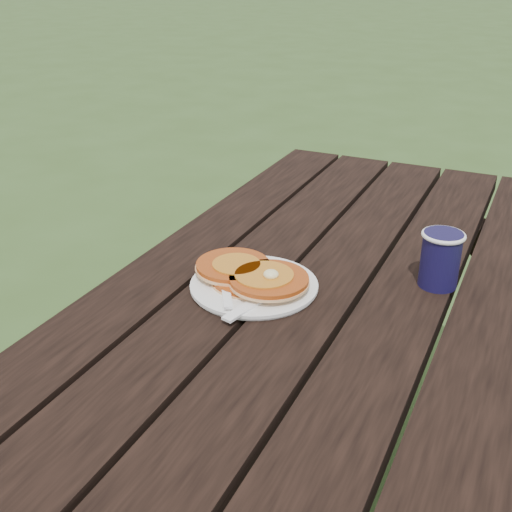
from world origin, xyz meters
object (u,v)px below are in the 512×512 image
at_px(picnic_table, 295,476).
at_px(plate, 254,286).
at_px(coffee_cup, 441,256).
at_px(pancake_stack, 252,275).

distance_m(picnic_table, plate, 0.40).
xyz_separation_m(picnic_table, coffee_cup, (0.19, 0.19, 0.44)).
bearing_deg(pancake_stack, plate, -31.79).
height_order(picnic_table, plate, plate).
bearing_deg(pancake_stack, coffee_cup, 26.24).
relative_size(picnic_table, pancake_stack, 8.04).
distance_m(plate, coffee_cup, 0.34).
xyz_separation_m(picnic_table, plate, (-0.11, 0.04, 0.39)).
height_order(picnic_table, coffee_cup, coffee_cup).
relative_size(picnic_table, plate, 7.91).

